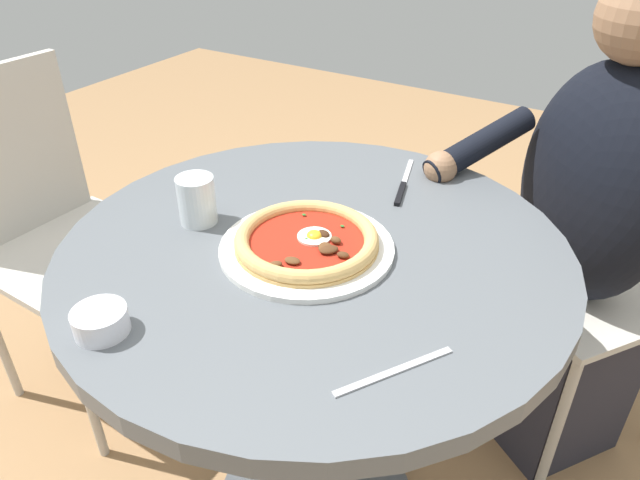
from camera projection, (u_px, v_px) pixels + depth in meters
dining_table at (315, 310)px, 1.09m from camera, size 0.88×0.88×0.75m
pizza_on_plate at (309, 243)px, 0.98m from camera, size 0.30×0.30×0.04m
water_glass at (197, 203)px, 1.05m from camera, size 0.07×0.07×0.09m
steak_knife at (402, 187)px, 1.18m from camera, size 0.07×0.21×0.01m
ramekin_capers at (100, 320)px, 0.81m from camera, size 0.08×0.08×0.04m
fork_utensil at (394, 371)px, 0.75m from camera, size 0.10×0.16×0.00m
diner_person at (572, 266)px, 1.36m from camera, size 0.55×0.43×1.16m
cafe_chair_diner at (616, 257)px, 1.41m from camera, size 0.57×0.57×0.82m
cafe_chair_spare_near at (49, 215)px, 1.50m from camera, size 0.43×0.43×0.90m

